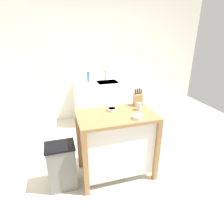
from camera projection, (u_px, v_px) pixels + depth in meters
ground_plane at (126, 172)px, 2.82m from camera, size 6.20×6.20×0.00m
wall_back at (92, 60)px, 4.23m from camera, size 5.20×0.10×2.60m
kitchen_island at (116, 142)px, 2.61m from camera, size 1.00×0.62×0.92m
knife_block at (138, 99)px, 2.70m from camera, size 0.11×0.09×0.25m
bowl_ceramic_small at (112, 109)px, 2.56m from camera, size 0.12×0.12×0.03m
bowl_ceramic_wide at (138, 117)px, 2.32m from camera, size 0.12×0.12×0.04m
drinking_cup at (139, 106)px, 2.57m from camera, size 0.07×0.07×0.10m
trash_bin at (62, 166)px, 2.45m from camera, size 0.36×0.28×0.63m
sink_counter at (107, 101)px, 4.32m from camera, size 1.43×0.60×0.88m
sink_faucet at (105, 75)px, 4.23m from camera, size 0.02×0.02×0.22m
bottle_dish_soap at (88, 77)px, 4.11m from camera, size 0.06×0.06×0.21m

